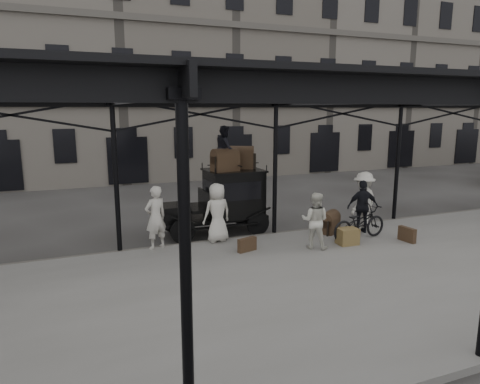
# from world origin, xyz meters

# --- Properties ---
(ground) EXTENTS (120.00, 120.00, 0.00)m
(ground) POSITION_xyz_m (0.00, 0.00, 0.00)
(ground) COLOR #383533
(ground) RESTS_ON ground
(platform) EXTENTS (28.00, 8.00, 0.15)m
(platform) POSITION_xyz_m (0.00, -2.00, 0.07)
(platform) COLOR slate
(platform) RESTS_ON ground
(canopy) EXTENTS (22.50, 9.00, 4.74)m
(canopy) POSITION_xyz_m (0.00, -1.72, 4.60)
(canopy) COLOR black
(canopy) RESTS_ON ground
(building_frontage) EXTENTS (64.00, 8.00, 14.00)m
(building_frontage) POSITION_xyz_m (0.00, 18.00, 7.00)
(building_frontage) COLOR slate
(building_frontage) RESTS_ON ground
(taxi) EXTENTS (3.65, 1.55, 2.18)m
(taxi) POSITION_xyz_m (-1.33, 3.13, 1.20)
(taxi) COLOR black
(taxi) RESTS_ON ground
(porter_left) EXTENTS (0.80, 0.66, 1.88)m
(porter_left) POSITION_xyz_m (-3.96, 1.80, 1.09)
(porter_left) COLOR beige
(porter_left) RESTS_ON platform
(porter_midleft) EXTENTS (1.03, 1.00, 1.67)m
(porter_midleft) POSITION_xyz_m (0.40, 0.12, 0.99)
(porter_midleft) COLOR beige
(porter_midleft) RESTS_ON platform
(porter_centre) EXTENTS (0.98, 0.73, 1.83)m
(porter_centre) POSITION_xyz_m (-2.07, 1.80, 1.07)
(porter_centre) COLOR silver
(porter_centre) RESTS_ON platform
(porter_official) EXTENTS (1.11, 0.70, 1.76)m
(porter_official) POSITION_xyz_m (2.72, 0.95, 1.03)
(porter_official) COLOR black
(porter_official) RESTS_ON platform
(porter_right) EXTENTS (1.47, 1.20, 1.98)m
(porter_right) POSITION_xyz_m (3.00, 1.27, 1.14)
(porter_right) COLOR beige
(porter_right) RESTS_ON platform
(bicycle) EXTENTS (2.11, 0.94, 1.07)m
(bicycle) POSITION_xyz_m (2.16, 0.35, 0.69)
(bicycle) COLOR black
(bicycle) RESTS_ON platform
(porter_roof) EXTENTS (0.70, 0.83, 1.49)m
(porter_roof) POSITION_xyz_m (-1.36, 3.03, 2.93)
(porter_roof) COLOR black
(porter_roof) RESTS_ON taxi
(steamer_trunk_roof_near) EXTENTS (0.93, 0.66, 0.63)m
(steamer_trunk_roof_near) POSITION_xyz_m (-1.41, 2.88, 2.49)
(steamer_trunk_roof_near) COLOR #443120
(steamer_trunk_roof_near) RESTS_ON taxi
(steamer_trunk_roof_far) EXTENTS (1.03, 0.88, 0.64)m
(steamer_trunk_roof_far) POSITION_xyz_m (-0.66, 3.33, 2.50)
(steamer_trunk_roof_far) COLOR #443120
(steamer_trunk_roof_far) RESTS_ON taxi
(steamer_trunk_platform) EXTENTS (0.95, 0.88, 0.60)m
(steamer_trunk_platform) POSITION_xyz_m (1.73, 1.36, 0.45)
(steamer_trunk_platform) COLOR #443120
(steamer_trunk_platform) RESTS_ON platform
(wicker_hamper) EXTENTS (0.63, 0.49, 0.50)m
(wicker_hamper) POSITION_xyz_m (1.52, 0.04, 0.40)
(wicker_hamper) COLOR olive
(wicker_hamper) RESTS_ON platform
(suitcase_upright) EXTENTS (0.21, 0.61, 0.45)m
(suitcase_upright) POSITION_xyz_m (3.40, -0.41, 0.38)
(suitcase_upright) COLOR #443120
(suitcase_upright) RESTS_ON platform
(suitcase_flat) EXTENTS (0.62, 0.31, 0.40)m
(suitcase_flat) POSITION_xyz_m (-1.58, 0.56, 0.35)
(suitcase_flat) COLOR #443120
(suitcase_flat) RESTS_ON platform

